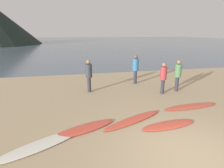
{
  "coord_description": "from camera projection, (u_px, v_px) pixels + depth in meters",
  "views": [
    {
      "loc": [
        -2.87,
        -3.47,
        3.15
      ],
      "look_at": [
        -0.98,
        5.19,
        0.6
      ],
      "focal_mm": 29.2,
      "sensor_mm": 36.0,
      "label": 1
    }
  ],
  "objects": [
    {
      "name": "ground_plane",
      "position": [
        111.0,
        75.0,
        14.13
      ],
      "size": [
        120.0,
        120.0,
        0.2
      ],
      "primitive_type": "cube",
      "color": "tan",
      "rests_on": "ground"
    },
    {
      "name": "ocean_water",
      "position": [
        80.0,
        41.0,
        61.45
      ],
      "size": [
        140.0,
        100.0,
        0.01
      ],
      "primitive_type": "cube",
      "color": "slate",
      "rests_on": "ground"
    },
    {
      "name": "surfboard_0",
      "position": [
        41.0,
        145.0,
        5.21
      ],
      "size": [
        2.46,
        1.71,
        0.08
      ],
      "primitive_type": "ellipsoid",
      "rotation": [
        0.0,
        0.0,
        0.5
      ],
      "color": "silver",
      "rests_on": "ground"
    },
    {
      "name": "surfboard_1",
      "position": [
        84.0,
        128.0,
        6.07
      ],
      "size": [
        2.26,
        1.34,
        0.09
      ],
      "primitive_type": "ellipsoid",
      "rotation": [
        0.0,
        0.0,
        0.38
      ],
      "color": "#D84C38",
      "rests_on": "ground"
    },
    {
      "name": "surfboard_2",
      "position": [
        134.0,
        120.0,
        6.68
      ],
      "size": [
        2.61,
        1.51,
        0.09
      ],
      "primitive_type": "ellipsoid",
      "rotation": [
        0.0,
        0.0,
        0.42
      ],
      "color": "#D84C38",
      "rests_on": "ground"
    },
    {
      "name": "surfboard_3",
      "position": [
        169.0,
        125.0,
        6.32
      ],
      "size": [
        2.1,
        0.77,
        0.07
      ],
      "primitive_type": "ellipsoid",
      "rotation": [
        0.0,
        0.0,
        0.11
      ],
      "color": "#D84C38",
      "rests_on": "ground"
    },
    {
      "name": "surfboard_4",
      "position": [
        191.0,
        106.0,
        7.89
      ],
      "size": [
        2.62,
        0.69,
        0.08
      ],
      "primitive_type": "ellipsoid",
      "rotation": [
        0.0,
        0.0,
        0.07
      ],
      "color": "#D84C38",
      "rests_on": "ground"
    },
    {
      "name": "person_0",
      "position": [
        178.0,
        73.0,
        9.81
      ],
      "size": [
        0.35,
        0.35,
        1.71
      ],
      "rotation": [
        0.0,
        0.0,
        5.84
      ],
      "color": "#2D2D38",
      "rests_on": "ground"
    },
    {
      "name": "person_1",
      "position": [
        89.0,
        73.0,
        9.64
      ],
      "size": [
        0.35,
        0.35,
        1.75
      ],
      "rotation": [
        0.0,
        0.0,
        0.8
      ],
      "color": "#2D2D38",
      "rests_on": "ground"
    },
    {
      "name": "person_2",
      "position": [
        163.0,
        76.0,
        9.39
      ],
      "size": [
        0.33,
        0.33,
        1.64
      ],
      "rotation": [
        0.0,
        0.0,
        1.01
      ],
      "color": "#2D2D38",
      "rests_on": "ground"
    },
    {
      "name": "person_3",
      "position": [
        136.0,
        67.0,
        11.21
      ],
      "size": [
        0.37,
        0.37,
        1.81
      ],
      "rotation": [
        0.0,
        0.0,
        6.09
      ],
      "color": "#2D2D38",
      "rests_on": "ground"
    }
  ]
}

